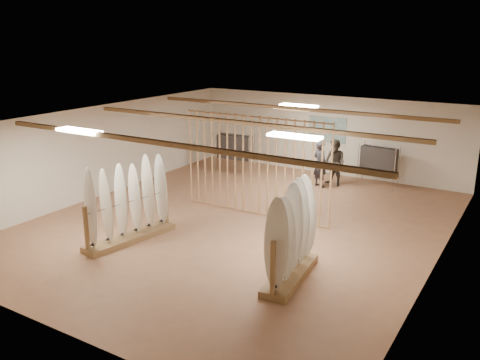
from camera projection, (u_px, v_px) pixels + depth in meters
The scene contains 16 objects.
floor at pixel (240, 223), 13.61m from camera, with size 12.00×12.00×0.00m, color #A36E4F.
ceiling at pixel (240, 119), 12.83m from camera, with size 12.00×12.00×0.00m, color gray.
wall_back at pixel (327, 135), 18.14m from camera, with size 12.00×12.00×0.00m, color white.
wall_front at pixel (49, 255), 8.30m from camera, with size 12.00×12.00×0.00m, color white.
wall_left at pixel (102, 151), 15.72m from camera, with size 12.00×12.00×0.00m, color white.
wall_right at pixel (442, 205), 10.72m from camera, with size 12.00×12.00×0.00m, color white.
ceiling_slats at pixel (240, 122), 12.86m from camera, with size 9.50×6.12×0.10m, color olive.
light_panels at pixel (240, 122), 12.85m from camera, with size 1.20×0.35×0.06m, color white.
bamboo_partition at pixel (255, 166), 13.88m from camera, with size 4.45×0.05×2.78m.
poster at pixel (327, 130), 18.07m from camera, with size 1.40×0.03×0.90m, color teal.
rack_left at pixel (129, 214), 12.28m from camera, with size 0.95×2.51×1.98m.
rack_right at pixel (291, 248), 10.34m from camera, with size 0.79×2.18×2.03m.
clothing_rack_a at pixel (234, 147), 18.18m from camera, with size 1.40×0.41×1.50m.
clothing_rack_b at pixel (379, 159), 16.75m from camera, with size 1.28×0.51×1.39m.
shopper_a at pixel (320, 161), 16.62m from camera, with size 0.64×0.43×1.75m, color #27252C.
shopper_b at pixel (335, 160), 16.76m from camera, with size 0.85×0.66×1.76m, color #3B342D.
Camera 1 is at (6.64, -10.89, 4.88)m, focal length 38.00 mm.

